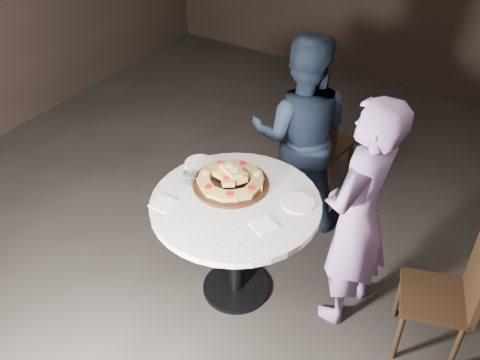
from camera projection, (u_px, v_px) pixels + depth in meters
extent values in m
plane|color=black|center=(236.00, 276.00, 3.84)|extent=(7.00, 7.00, 0.00)
cylinder|color=black|center=(236.00, 287.00, 3.73)|extent=(0.59, 0.59, 0.03)
cylinder|color=black|center=(236.00, 248.00, 3.50)|extent=(0.12, 0.12, 0.73)
cylinder|color=silver|center=(236.00, 204.00, 3.28)|extent=(1.35, 1.35, 0.04)
cylinder|color=black|center=(231.00, 183.00, 3.39)|extent=(0.61, 0.61, 0.02)
cube|color=#AF8543|center=(251.00, 190.00, 3.28)|extent=(0.08, 0.10, 0.05)
cylinder|color=red|center=(251.00, 187.00, 3.27)|extent=(0.05, 0.05, 0.01)
cube|color=#AF8543|center=(256.00, 184.00, 3.34)|extent=(0.12, 0.13, 0.05)
cube|color=#AF8543|center=(257.00, 177.00, 3.40)|extent=(0.13, 0.13, 0.05)
cylinder|color=beige|center=(257.00, 174.00, 3.38)|extent=(0.07, 0.07, 0.01)
cube|color=#AF8543|center=(252.00, 170.00, 3.45)|extent=(0.13, 0.12, 0.05)
cube|color=#AF8543|center=(243.00, 166.00, 3.49)|extent=(0.10, 0.08, 0.05)
cylinder|color=red|center=(243.00, 163.00, 3.48)|extent=(0.05, 0.05, 0.01)
cube|color=#AF8543|center=(232.00, 164.00, 3.51)|extent=(0.13, 0.13, 0.05)
cube|color=#AF8543|center=(220.00, 166.00, 3.49)|extent=(0.13, 0.13, 0.05)
cylinder|color=red|center=(220.00, 163.00, 3.48)|extent=(0.07, 0.07, 0.01)
cube|color=#AF8543|center=(211.00, 170.00, 3.46)|extent=(0.08, 0.11, 0.05)
cube|color=#AF8543|center=(205.00, 176.00, 3.40)|extent=(0.11, 0.12, 0.05)
cylinder|color=beige|center=(205.00, 173.00, 3.39)|extent=(0.06, 0.06, 0.01)
cube|color=#AF8543|center=(204.00, 183.00, 3.35)|extent=(0.13, 0.13, 0.05)
cube|color=#AF8543|center=(209.00, 190.00, 3.29)|extent=(0.13, 0.12, 0.05)
cylinder|color=red|center=(208.00, 187.00, 3.28)|extent=(0.07, 0.07, 0.01)
cube|color=#AF8543|center=(218.00, 194.00, 3.25)|extent=(0.11, 0.09, 0.05)
cube|color=#AF8543|center=(229.00, 196.00, 3.24)|extent=(0.13, 0.12, 0.05)
cylinder|color=red|center=(229.00, 194.00, 3.22)|extent=(0.07, 0.07, 0.01)
cube|color=#AF8543|center=(241.00, 195.00, 3.25)|extent=(0.13, 0.13, 0.05)
cube|color=#AF8543|center=(239.00, 177.00, 3.34)|extent=(0.10, 0.12, 0.04)
cylinder|color=#2D6B1E|center=(239.00, 174.00, 3.33)|extent=(0.06, 0.06, 0.01)
cube|color=#AF8543|center=(233.00, 171.00, 3.39)|extent=(0.11, 0.12, 0.04)
cylinder|color=beige|center=(233.00, 168.00, 3.38)|extent=(0.06, 0.06, 0.01)
cube|color=#AF8543|center=(222.00, 174.00, 3.36)|extent=(0.11, 0.09, 0.04)
cylinder|color=orange|center=(222.00, 171.00, 3.35)|extent=(0.05, 0.05, 0.01)
cube|color=#AF8543|center=(228.00, 181.00, 3.31)|extent=(0.13, 0.13, 0.04)
cylinder|color=red|center=(228.00, 178.00, 3.30)|extent=(0.07, 0.07, 0.01)
cube|color=#AF8543|center=(239.00, 177.00, 3.34)|extent=(0.13, 0.12, 0.04)
cylinder|color=#2D6B1E|center=(239.00, 174.00, 3.33)|extent=(0.07, 0.07, 0.01)
cube|color=#AF8543|center=(234.00, 173.00, 3.32)|extent=(0.13, 0.12, 0.04)
cylinder|color=beige|center=(234.00, 170.00, 3.30)|extent=(0.07, 0.07, 0.01)
cube|color=#AF8543|center=(229.00, 168.00, 3.35)|extent=(0.13, 0.12, 0.04)
cylinder|color=beige|center=(229.00, 166.00, 3.34)|extent=(0.06, 0.06, 0.01)
cylinder|color=white|center=(200.00, 163.00, 3.57)|extent=(0.20, 0.20, 0.01)
cylinder|color=white|center=(298.00, 203.00, 3.24)|extent=(0.26, 0.26, 0.01)
imported|color=silver|center=(190.00, 178.00, 3.39)|extent=(0.10, 0.10, 0.08)
cube|color=white|center=(163.00, 204.00, 3.24)|extent=(0.14, 0.14, 0.01)
cube|color=white|center=(264.00, 226.00, 3.08)|extent=(0.17, 0.17, 0.01)
cube|color=black|center=(325.00, 143.00, 4.47)|extent=(0.43, 0.43, 0.04)
cube|color=black|center=(315.00, 131.00, 4.23)|extent=(0.39, 0.08, 0.42)
cylinder|color=black|center=(349.00, 161.00, 4.62)|extent=(0.04, 0.04, 0.42)
cylinder|color=black|center=(317.00, 148.00, 4.78)|extent=(0.04, 0.04, 0.42)
cylinder|color=black|center=(329.00, 179.00, 4.41)|extent=(0.04, 0.04, 0.42)
cylinder|color=black|center=(296.00, 165.00, 4.58)|extent=(0.04, 0.04, 0.42)
cube|color=black|center=(433.00, 297.00, 3.15)|extent=(0.48, 0.48, 0.04)
cube|color=black|center=(477.00, 280.00, 2.99)|extent=(0.15, 0.38, 0.41)
cylinder|color=black|center=(399.00, 295.00, 3.43)|extent=(0.04, 0.04, 0.41)
cylinder|color=black|center=(398.00, 336.00, 3.18)|extent=(0.04, 0.04, 0.41)
cylinder|color=black|center=(453.00, 304.00, 3.37)|extent=(0.04, 0.04, 0.41)
cylinder|color=black|center=(456.00, 348.00, 3.11)|extent=(0.04, 0.04, 0.41)
imported|color=black|center=(300.00, 134.00, 3.91)|extent=(0.92, 0.83, 1.55)
imported|color=#856BAA|center=(358.00, 217.00, 3.14)|extent=(0.45, 0.62, 1.58)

